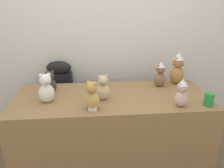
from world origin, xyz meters
name	(u,v)px	position (x,y,z in m)	size (l,w,h in m)	color
wall_back	(107,25)	(0.00, 0.89, 1.30)	(7.00, 0.08, 2.60)	silver
display_table	(112,128)	(0.00, 0.25, 0.35)	(1.84, 0.78, 0.70)	olive
instrument_case	(61,98)	(-0.55, 0.77, 0.47)	(0.29, 0.13, 0.92)	black
teddy_bear_blush	(182,93)	(0.56, -0.02, 0.82)	(0.13, 0.12, 0.24)	beige
teddy_bear_sand	(103,88)	(-0.09, 0.18, 0.81)	(0.13, 0.12, 0.23)	#CCB78E
teddy_bear_charcoal	(51,82)	(-0.59, 0.40, 0.81)	(0.14, 0.13, 0.22)	#383533
teddy_bear_caramel	(178,69)	(0.73, 0.53, 0.87)	(0.20, 0.19, 0.34)	#B27A42
teddy_bear_mocha	(160,74)	(0.52, 0.46, 0.83)	(0.15, 0.14, 0.27)	#7F6047
teddy_bear_honey	(92,96)	(-0.19, -0.01, 0.82)	(0.16, 0.16, 0.25)	tan
teddy_bear_snow	(46,89)	(-0.59, 0.17, 0.83)	(0.17, 0.16, 0.27)	white
party_cup_green	(209,100)	(0.81, -0.03, 0.76)	(0.08, 0.08, 0.11)	#238C3D
name_card_front_left	(93,108)	(-0.19, -0.05, 0.73)	(0.07, 0.01, 0.05)	white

